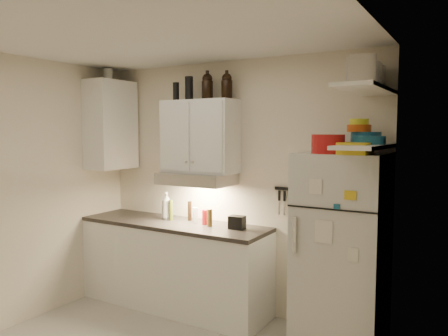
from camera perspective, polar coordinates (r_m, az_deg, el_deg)
The scene contains 35 objects.
ceiling at distance 3.40m, azimuth -12.00°, elevation 17.18°, with size 3.20×3.00×0.02m, color white.
back_wall at distance 4.58m, azimuth 1.21°, elevation -2.44°, with size 3.20×0.02×2.60m, color beige.
left_wall at distance 4.60m, azimuth -26.65°, elevation -2.93°, with size 0.02×3.00×2.60m, color beige.
right_wall at distance 2.59m, azimuth 16.07°, elevation -8.24°, with size 0.02×3.00×2.60m, color beige.
base_cabinet at distance 4.81m, azimuth -6.54°, elevation -12.62°, with size 2.10×0.60×0.88m, color white.
countertop at distance 4.69m, azimuth -6.59°, elevation -7.25°, with size 2.10×0.62×0.04m, color #2D2927.
upper_cabinet at distance 4.55m, azimuth -3.16°, elevation 4.14°, with size 0.80×0.33×0.75m, color white.
side_cabinet at distance 5.18m, azimuth -14.56°, elevation 5.45°, with size 0.33×0.55×1.00m, color white.
range_hood at distance 4.53m, azimuth -3.60°, elevation -1.39°, with size 0.76×0.46×0.12m, color silver.
fridge at distance 3.88m, azimuth 15.11°, elevation -10.73°, with size 0.70×0.68×1.70m, color silver.
shelf_hi at distance 3.57m, azimuth 18.12°, elevation 9.76°, with size 0.30×0.95×0.03m, color white.
shelf_lo at distance 3.56m, azimuth 17.94°, elevation 2.69°, with size 0.30×0.95×0.03m, color white.
knife_strip at distance 4.26m, azimuth 9.28°, elevation -2.78°, with size 0.42×0.02×0.03m, color black.
dutch_oven at distance 3.59m, azimuth 13.43°, elevation 3.07°, with size 0.26×0.26×0.15m, color #A51314.
book_stack at distance 3.50m, azimuth 16.81°, elevation 2.46°, with size 0.22×0.27×0.09m, color gold.
spice_jar at distance 3.66m, azimuth 14.95°, elevation 2.65°, with size 0.06×0.06×0.10m, color silver.
stock_pot at distance 3.94m, azimuth 18.23°, elevation 10.97°, with size 0.28×0.28×0.20m, color silver.
tin_a at distance 3.54m, azimuth 18.31°, elevation 11.47°, with size 0.18×0.16×0.18m, color #AAAAAD.
tin_b at distance 3.24m, azimuth 17.42°, elevation 12.20°, with size 0.18×0.18×0.18m, color #AAAAAD.
bowl_teal at distance 3.80m, azimuth 18.04°, elevation 3.77°, with size 0.24×0.24×0.10m, color #155477.
bowl_orange at distance 3.78m, azimuth 17.22°, elevation 4.97°, with size 0.20×0.20×0.06m, color #CA4F13.
bowl_yellow at distance 3.78m, azimuth 17.24°, elevation 5.79°, with size 0.15×0.15×0.05m, color yellow.
plates at distance 3.61m, azimuth 18.31°, elevation 3.47°, with size 0.26×0.26×0.07m, color #155477.
growler_a at distance 4.55m, azimuth -2.19°, elevation 10.61°, with size 0.12×0.12×0.27m, color black, non-canonical shape.
growler_b at distance 4.45m, azimuth 0.37°, elevation 10.67°, with size 0.11×0.11×0.27m, color black, non-canonical shape.
thermos_a at distance 4.61m, azimuth -4.59°, elevation 10.32°, with size 0.08×0.08×0.24m, color black.
thermos_b at distance 4.67m, azimuth -6.28°, elevation 9.89°, with size 0.06×0.06×0.19m, color black.
side_jar at distance 5.22m, azimuth -14.90°, elevation 11.70°, with size 0.10×0.10×0.14m, color silver.
soap_bottle at distance 4.82m, azimuth -7.50°, elevation -4.70°, with size 0.13×0.13×0.33m, color white.
pepper_mill at distance 4.44m, azimuth -1.89°, elevation -6.50°, with size 0.05×0.05×0.18m, color brown.
oil_bottle at distance 4.76m, azimuth -6.96°, elevation -5.48°, with size 0.04×0.04×0.22m, color #4A5A16.
vinegar_bottle at distance 4.73m, azimuth -4.50°, elevation -5.59°, with size 0.04×0.04×0.21m, color black.
clear_bottle at distance 4.62m, azimuth -3.75°, elevation -6.16°, with size 0.05×0.05×0.16m, color silver.
red_jar at distance 4.53m, azimuth -2.42°, elevation -6.42°, with size 0.08×0.08×0.15m, color #A51314.
caddy at distance 4.32m, azimuth 1.71°, elevation -7.12°, with size 0.15×0.11×0.13m, color black.
Camera 1 is at (2.24, -2.45, 1.87)m, focal length 35.00 mm.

